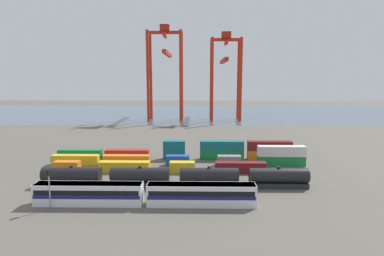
{
  "coord_description": "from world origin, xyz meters",
  "views": [
    {
      "loc": [
        -5.06,
        -76.33,
        22.5
      ],
      "look_at": [
        -6.91,
        22.01,
        7.35
      ],
      "focal_mm": 30.54,
      "sensor_mm": 36.0,
      "label": 1
    }
  ],
  "objects_px": {
    "shipping_container_7": "(229,161)",
    "shipping_container_14": "(222,155)",
    "passenger_train": "(145,193)",
    "shipping_container_5": "(126,160)",
    "freight_tank_row": "(175,177)",
    "shipping_container_4": "(76,160)",
    "shipping_container_6": "(178,160)",
    "gantry_crane_west": "(166,63)",
    "gantry_crane_central": "(225,68)",
    "shipping_container_0": "(67,166)",
    "signal_mast": "(49,183)"
  },
  "relations": [
    {
      "from": "freight_tank_row",
      "to": "signal_mast",
      "type": "distance_m",
      "value": 24.05
    },
    {
      "from": "gantry_crane_west",
      "to": "signal_mast",
      "type": "bearing_deg",
      "value": -93.66
    },
    {
      "from": "shipping_container_14",
      "to": "signal_mast",
      "type": "bearing_deg",
      "value": -131.98
    },
    {
      "from": "shipping_container_7",
      "to": "shipping_container_14",
      "type": "height_order",
      "value": "same"
    },
    {
      "from": "gantry_crane_west",
      "to": "gantry_crane_central",
      "type": "relative_size",
      "value": 1.08
    },
    {
      "from": "shipping_container_4",
      "to": "shipping_container_14",
      "type": "distance_m",
      "value": 39.16
    },
    {
      "from": "shipping_container_6",
      "to": "shipping_container_14",
      "type": "xyz_separation_m",
      "value": [
        11.87,
        6.45,
        0.0
      ]
    },
    {
      "from": "shipping_container_5",
      "to": "shipping_container_7",
      "type": "relative_size",
      "value": 2.0
    },
    {
      "from": "shipping_container_5",
      "to": "shipping_container_6",
      "type": "xyz_separation_m",
      "value": [
        13.37,
        0.0,
        0.0
      ]
    },
    {
      "from": "passenger_train",
      "to": "shipping_container_7",
      "type": "bearing_deg",
      "value": 56.8
    },
    {
      "from": "passenger_train",
      "to": "shipping_container_6",
      "type": "xyz_separation_m",
      "value": [
        4.18,
        26.83,
        -0.84
      ]
    },
    {
      "from": "signal_mast",
      "to": "shipping_container_0",
      "type": "height_order",
      "value": "signal_mast"
    },
    {
      "from": "signal_mast",
      "to": "gantry_crane_west",
      "type": "bearing_deg",
      "value": 86.34
    },
    {
      "from": "shipping_container_4",
      "to": "passenger_train",
      "type": "bearing_deg",
      "value": -49.93
    },
    {
      "from": "gantry_crane_west",
      "to": "shipping_container_7",
      "type": "bearing_deg",
      "value": -75.02
    },
    {
      "from": "shipping_container_4",
      "to": "gantry_crane_central",
      "type": "bearing_deg",
      "value": 64.07
    },
    {
      "from": "freight_tank_row",
      "to": "shipping_container_4",
      "type": "xyz_separation_m",
      "value": [
        -27.16,
        17.05,
        -0.82
      ]
    },
    {
      "from": "shipping_container_14",
      "to": "freight_tank_row",
      "type": "bearing_deg",
      "value": -116.0
    },
    {
      "from": "gantry_crane_central",
      "to": "signal_mast",
      "type": "bearing_deg",
      "value": -107.75
    },
    {
      "from": "shipping_container_4",
      "to": "shipping_container_6",
      "type": "distance_m",
      "value": 26.75
    },
    {
      "from": "signal_mast",
      "to": "gantry_crane_west",
      "type": "distance_m",
      "value": 127.68
    },
    {
      "from": "signal_mast",
      "to": "shipping_container_0",
      "type": "relative_size",
      "value": 1.17
    },
    {
      "from": "shipping_container_0",
      "to": "shipping_container_6",
      "type": "xyz_separation_m",
      "value": [
        26.42,
        6.45,
        0.0
      ]
    },
    {
      "from": "shipping_container_0",
      "to": "shipping_container_5",
      "type": "relative_size",
      "value": 0.5
    },
    {
      "from": "passenger_train",
      "to": "shipping_container_0",
      "type": "height_order",
      "value": "passenger_train"
    },
    {
      "from": "shipping_container_0",
      "to": "shipping_container_4",
      "type": "height_order",
      "value": "same"
    },
    {
      "from": "shipping_container_7",
      "to": "shipping_container_5",
      "type": "bearing_deg",
      "value": 180.0
    },
    {
      "from": "shipping_container_5",
      "to": "shipping_container_14",
      "type": "bearing_deg",
      "value": 14.32
    },
    {
      "from": "shipping_container_0",
      "to": "shipping_container_14",
      "type": "relative_size",
      "value": 0.5
    },
    {
      "from": "passenger_train",
      "to": "shipping_container_5",
      "type": "bearing_deg",
      "value": 108.91
    },
    {
      "from": "gantry_crane_central",
      "to": "shipping_container_14",
      "type": "bearing_deg",
      "value": -95.06
    },
    {
      "from": "shipping_container_0",
      "to": "gantry_crane_central",
      "type": "relative_size",
      "value": 0.13
    },
    {
      "from": "shipping_container_7",
      "to": "shipping_container_4",
      "type": "bearing_deg",
      "value": 180.0
    },
    {
      "from": "gantry_crane_west",
      "to": "gantry_crane_central",
      "type": "distance_m",
      "value": 32.09
    },
    {
      "from": "shipping_container_7",
      "to": "shipping_container_14",
      "type": "bearing_deg",
      "value": 103.11
    },
    {
      "from": "shipping_container_5",
      "to": "passenger_train",
      "type": "bearing_deg",
      "value": -71.09
    },
    {
      "from": "shipping_container_7",
      "to": "gantry_crane_central",
      "type": "distance_m",
      "value": 99.48
    },
    {
      "from": "shipping_container_4",
      "to": "shipping_container_14",
      "type": "height_order",
      "value": "same"
    },
    {
      "from": "passenger_train",
      "to": "shipping_container_5",
      "type": "relative_size",
      "value": 3.26
    },
    {
      "from": "shipping_container_5",
      "to": "freight_tank_row",
      "type": "bearing_deg",
      "value": -51.05
    },
    {
      "from": "shipping_container_5",
      "to": "shipping_container_14",
      "type": "xyz_separation_m",
      "value": [
        25.25,
        6.45,
        0.0
      ]
    },
    {
      "from": "shipping_container_0",
      "to": "shipping_container_6",
      "type": "bearing_deg",
      "value": 13.71
    },
    {
      "from": "shipping_container_5",
      "to": "shipping_container_7",
      "type": "height_order",
      "value": "same"
    },
    {
      "from": "gantry_crane_central",
      "to": "shipping_container_6",
      "type": "bearing_deg",
      "value": -101.68
    },
    {
      "from": "freight_tank_row",
      "to": "shipping_container_14",
      "type": "distance_m",
      "value": 26.16
    },
    {
      "from": "freight_tank_row",
      "to": "shipping_container_4",
      "type": "distance_m",
      "value": 32.08
    },
    {
      "from": "shipping_container_6",
      "to": "shipping_container_5",
      "type": "bearing_deg",
      "value": 180.0
    },
    {
      "from": "shipping_container_6",
      "to": "shipping_container_14",
      "type": "bearing_deg",
      "value": 28.5
    },
    {
      "from": "passenger_train",
      "to": "shipping_container_6",
      "type": "bearing_deg",
      "value": 81.14
    },
    {
      "from": "passenger_train",
      "to": "shipping_container_14",
      "type": "height_order",
      "value": "passenger_train"
    }
  ]
}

